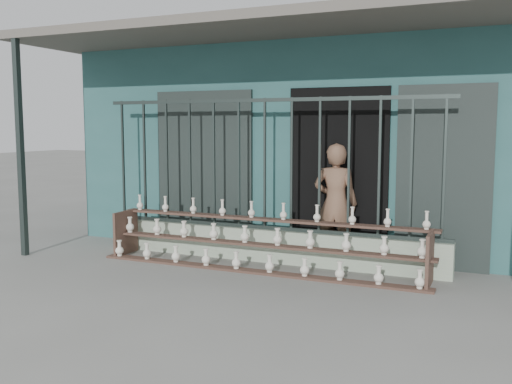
% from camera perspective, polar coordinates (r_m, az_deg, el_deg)
% --- Properties ---
extents(ground, '(60.00, 60.00, 0.00)m').
position_cam_1_polar(ground, '(6.86, -3.37, -9.21)').
color(ground, slate).
extents(workshop_building, '(7.40, 6.60, 3.21)m').
position_cam_1_polar(workshop_building, '(10.55, 7.06, 5.19)').
color(workshop_building, '#285655').
rests_on(workshop_building, ground).
extents(parapet_wall, '(5.00, 0.20, 0.45)m').
position_cam_1_polar(parapet_wall, '(7.96, 0.86, -5.33)').
color(parapet_wall, '#A6B89E').
rests_on(parapet_wall, ground).
extents(security_fence, '(5.00, 0.04, 1.80)m').
position_cam_1_polar(security_fence, '(7.80, 0.88, 2.78)').
color(security_fence, '#283330').
rests_on(security_fence, parapet_wall).
extents(shelf_rack, '(4.50, 0.68, 0.85)m').
position_cam_1_polar(shelf_rack, '(7.52, 0.42, -5.01)').
color(shelf_rack, brown).
rests_on(shelf_rack, ground).
extents(elderly_woman, '(0.62, 0.43, 1.64)m').
position_cam_1_polar(elderly_woman, '(7.83, 7.95, -1.16)').
color(elderly_woman, brown).
rests_on(elderly_woman, ground).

